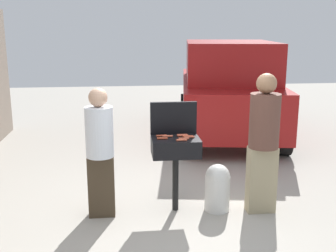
{
  "coord_description": "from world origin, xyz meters",
  "views": [
    {
      "loc": [
        -0.63,
        -4.72,
        2.32
      ],
      "look_at": [
        -0.03,
        0.78,
        1.0
      ],
      "focal_mm": 44.74,
      "sensor_mm": 36.0,
      "label": 1
    }
  ],
  "objects_px": {
    "hot_dog_0": "(168,136)",
    "hot_dog_5": "(188,136)",
    "hot_dog_4": "(162,138)",
    "hot_dog_8": "(183,136)",
    "hot_dog_7": "(189,137)",
    "bbq_grill": "(176,149)",
    "hot_dog_3": "(182,135)",
    "hot_dog_1": "(182,140)",
    "person_left": "(100,148)",
    "propane_tank": "(217,187)",
    "parked_minivan": "(228,88)",
    "hot_dog_2": "(184,139)",
    "person_right": "(264,139)",
    "hot_dog_6": "(161,136)"
  },
  "relations": [
    {
      "from": "hot_dog_3",
      "to": "person_right",
      "type": "xyz_separation_m",
      "value": [
        0.99,
        -0.26,
        -0.01
      ]
    },
    {
      "from": "parked_minivan",
      "to": "hot_dog_1",
      "type": "bearing_deg",
      "value": 76.49
    },
    {
      "from": "hot_dog_3",
      "to": "parked_minivan",
      "type": "distance_m",
      "value": 3.96
    },
    {
      "from": "bbq_grill",
      "to": "hot_dog_6",
      "type": "distance_m",
      "value": 0.25
    },
    {
      "from": "bbq_grill",
      "to": "hot_dog_7",
      "type": "relative_size",
      "value": 7.4
    },
    {
      "from": "hot_dog_6",
      "to": "person_left",
      "type": "bearing_deg",
      "value": -168.65
    },
    {
      "from": "hot_dog_1",
      "to": "person_right",
      "type": "height_order",
      "value": "person_right"
    },
    {
      "from": "hot_dog_7",
      "to": "propane_tank",
      "type": "relative_size",
      "value": 0.21
    },
    {
      "from": "hot_dog_4",
      "to": "hot_dog_8",
      "type": "xyz_separation_m",
      "value": [
        0.27,
        0.11,
        0.0
      ]
    },
    {
      "from": "hot_dog_2",
      "to": "person_right",
      "type": "xyz_separation_m",
      "value": [
        0.99,
        -0.07,
        -0.01
      ]
    },
    {
      "from": "hot_dog_2",
      "to": "propane_tank",
      "type": "height_order",
      "value": "hot_dog_2"
    },
    {
      "from": "person_left",
      "to": "parked_minivan",
      "type": "bearing_deg",
      "value": 62.47
    },
    {
      "from": "person_left",
      "to": "hot_dog_4",
      "type": "bearing_deg",
      "value": 7.81
    },
    {
      "from": "hot_dog_2",
      "to": "hot_dog_7",
      "type": "height_order",
      "value": "same"
    },
    {
      "from": "hot_dog_0",
      "to": "hot_dog_1",
      "type": "bearing_deg",
      "value": -53.66
    },
    {
      "from": "hot_dog_3",
      "to": "propane_tank",
      "type": "xyz_separation_m",
      "value": [
        0.44,
        -0.17,
        -0.65
      ]
    },
    {
      "from": "parked_minivan",
      "to": "propane_tank",
      "type": "bearing_deg",
      "value": 82.51
    },
    {
      "from": "hot_dog_2",
      "to": "hot_dog_3",
      "type": "height_order",
      "value": "same"
    },
    {
      "from": "hot_dog_6",
      "to": "propane_tank",
      "type": "bearing_deg",
      "value": -12.72
    },
    {
      "from": "hot_dog_5",
      "to": "hot_dog_6",
      "type": "bearing_deg",
      "value": 168.65
    },
    {
      "from": "hot_dog_4",
      "to": "person_right",
      "type": "bearing_deg",
      "value": -5.2
    },
    {
      "from": "hot_dog_3",
      "to": "parked_minivan",
      "type": "xyz_separation_m",
      "value": [
        1.51,
        3.65,
        0.05
      ]
    },
    {
      "from": "hot_dog_5",
      "to": "hot_dog_8",
      "type": "xyz_separation_m",
      "value": [
        -0.06,
        0.04,
        0.0
      ]
    },
    {
      "from": "hot_dog_2",
      "to": "person_left",
      "type": "xyz_separation_m",
      "value": [
        -1.03,
        0.02,
        -0.1
      ]
    },
    {
      "from": "hot_dog_7",
      "to": "bbq_grill",
      "type": "bearing_deg",
      "value": 176.28
    },
    {
      "from": "hot_dog_3",
      "to": "person_left",
      "type": "distance_m",
      "value": 1.05
    },
    {
      "from": "hot_dog_0",
      "to": "bbq_grill",
      "type": "bearing_deg",
      "value": -31.33
    },
    {
      "from": "hot_dog_1",
      "to": "hot_dog_2",
      "type": "bearing_deg",
      "value": 59.44
    },
    {
      "from": "bbq_grill",
      "to": "hot_dog_5",
      "type": "distance_m",
      "value": 0.22
    },
    {
      "from": "person_left",
      "to": "hot_dog_5",
      "type": "bearing_deg",
      "value": 10.78
    },
    {
      "from": "bbq_grill",
      "to": "hot_dog_8",
      "type": "relative_size",
      "value": 7.4
    },
    {
      "from": "hot_dog_2",
      "to": "hot_dog_8",
      "type": "relative_size",
      "value": 1.0
    },
    {
      "from": "hot_dog_4",
      "to": "hot_dog_0",
      "type": "bearing_deg",
      "value": 52.4
    },
    {
      "from": "hot_dog_0",
      "to": "hot_dog_7",
      "type": "bearing_deg",
      "value": -14.5
    },
    {
      "from": "hot_dog_3",
      "to": "parked_minivan",
      "type": "relative_size",
      "value": 0.03
    },
    {
      "from": "hot_dog_0",
      "to": "hot_dog_5",
      "type": "relative_size",
      "value": 1.0
    },
    {
      "from": "hot_dog_1",
      "to": "hot_dog_4",
      "type": "height_order",
      "value": "same"
    },
    {
      "from": "person_right",
      "to": "person_left",
      "type": "bearing_deg",
      "value": -4.49
    },
    {
      "from": "hot_dog_6",
      "to": "hot_dog_8",
      "type": "distance_m",
      "value": 0.27
    },
    {
      "from": "hot_dog_1",
      "to": "propane_tank",
      "type": "distance_m",
      "value": 0.81
    },
    {
      "from": "hot_dog_5",
      "to": "person_right",
      "type": "distance_m",
      "value": 0.94
    },
    {
      "from": "hot_dog_2",
      "to": "hot_dog_4",
      "type": "relative_size",
      "value": 1.0
    },
    {
      "from": "hot_dog_2",
      "to": "hot_dog_5",
      "type": "distance_m",
      "value": 0.12
    },
    {
      "from": "hot_dog_0",
      "to": "parked_minivan",
      "type": "xyz_separation_m",
      "value": [
        1.7,
        3.7,
        0.05
      ]
    },
    {
      "from": "hot_dog_2",
      "to": "hot_dog_4",
      "type": "distance_m",
      "value": 0.27
    },
    {
      "from": "bbq_grill",
      "to": "hot_dog_2",
      "type": "height_order",
      "value": "hot_dog_2"
    },
    {
      "from": "bbq_grill",
      "to": "propane_tank",
      "type": "bearing_deg",
      "value": -7.29
    },
    {
      "from": "propane_tank",
      "to": "parked_minivan",
      "type": "distance_m",
      "value": 4.03
    },
    {
      "from": "hot_dog_3",
      "to": "hot_dog_8",
      "type": "height_order",
      "value": "same"
    },
    {
      "from": "hot_dog_6",
      "to": "hot_dog_0",
      "type": "bearing_deg",
      "value": -23.77
    }
  ]
}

